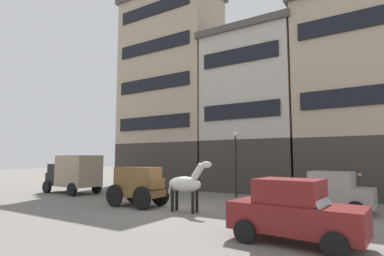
# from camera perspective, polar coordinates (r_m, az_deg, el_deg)

# --- Properties ---
(ground_plane) EXTENTS (120.00, 120.00, 0.00)m
(ground_plane) POSITION_cam_1_polar(r_m,az_deg,el_deg) (15.43, -4.42, -14.80)
(ground_plane) COLOR slate
(building_far_left) EXTENTS (9.28, 5.51, 17.49)m
(building_far_left) POSITION_cam_1_polar(r_m,az_deg,el_deg) (27.92, -4.05, 7.46)
(building_far_left) COLOR #38332D
(building_far_left) RESTS_ON ground_plane
(building_center_left) EXTENTS (7.22, 5.51, 12.15)m
(building_center_left) POSITION_cam_1_polar(r_m,az_deg,el_deg) (23.64, 11.49, 3.38)
(building_center_left) COLOR #38332D
(building_center_left) RESTS_ON ground_plane
(building_center_right) EXTENTS (7.69, 5.51, 13.15)m
(building_center_right) POSITION_cam_1_polar(r_m,az_deg,el_deg) (22.23, 28.90, 5.85)
(building_center_right) COLOR #38332D
(building_center_right) RESTS_ON ground_plane
(cargo_wagon) EXTENTS (2.93, 1.57, 1.98)m
(cargo_wagon) POSITION_cam_1_polar(r_m,az_deg,el_deg) (15.82, -10.14, -10.32)
(cargo_wagon) COLOR brown
(cargo_wagon) RESTS_ON ground_plane
(draft_horse) EXTENTS (2.35, 0.64, 2.30)m
(draft_horse) POSITION_cam_1_polar(r_m,az_deg,el_deg) (13.99, -1.06, -10.51)
(draft_horse) COLOR beige
(draft_horse) RESTS_ON ground_plane
(delivery_truck_near) EXTENTS (4.42, 2.30, 2.62)m
(delivery_truck_near) POSITION_cam_1_polar(r_m,az_deg,el_deg) (22.77, -21.50, -7.88)
(delivery_truck_near) COLOR black
(delivery_truck_near) RESTS_ON ground_plane
(sedan_dark) EXTENTS (3.80, 2.07, 1.83)m
(sedan_dark) POSITION_cam_1_polar(r_m,az_deg,el_deg) (15.55, 24.60, -10.84)
(sedan_dark) COLOR gray
(sedan_dark) RESTS_ON ground_plane
(sedan_light) EXTENTS (3.81, 2.07, 1.83)m
(sedan_light) POSITION_cam_1_polar(r_m,az_deg,el_deg) (9.53, 18.76, -14.66)
(sedan_light) COLOR maroon
(sedan_light) RESTS_ON ground_plane
(pedestrian_officer) EXTENTS (0.47, 0.47, 1.79)m
(pedestrian_officer) POSITION_cam_1_polar(r_m,az_deg,el_deg) (17.92, 29.22, -9.67)
(pedestrian_officer) COLOR #38332D
(pedestrian_officer) RESTS_ON ground_plane
(streetlamp_curbside) EXTENTS (0.32, 0.32, 4.12)m
(streetlamp_curbside) POSITION_cam_1_polar(r_m,az_deg,el_deg) (19.35, 8.27, -4.97)
(streetlamp_curbside) COLOR black
(streetlamp_curbside) RESTS_ON ground_plane
(fire_hydrant_curbside) EXTENTS (0.24, 0.24, 0.83)m
(fire_hydrant_curbside) POSITION_cam_1_polar(r_m,az_deg,el_deg) (18.70, 17.95, -11.62)
(fire_hydrant_curbside) COLOR maroon
(fire_hydrant_curbside) RESTS_ON ground_plane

